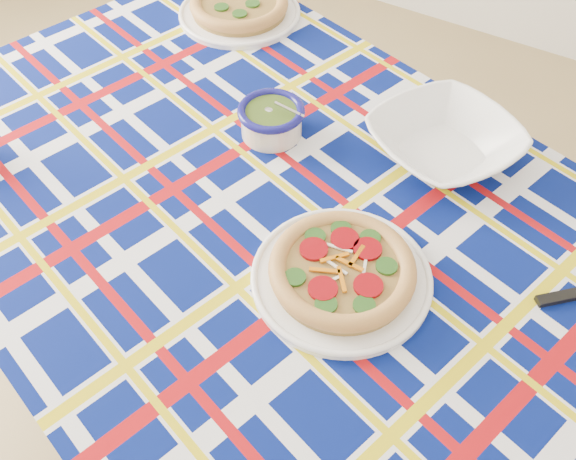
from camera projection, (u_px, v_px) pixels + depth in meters
The scene contains 7 objects.
floor at pixel (183, 354), 1.82m from camera, with size 4.00×4.00×0.00m, color olive.
dining_table at pixel (276, 238), 1.21m from camera, with size 1.82×1.42×0.75m.
tablecloth at pixel (276, 230), 1.19m from camera, with size 1.63×1.03×0.11m, color #051158, non-canonical shape.
main_focaccia_plate at pixel (342, 270), 1.03m from camera, with size 0.31×0.31×0.06m, color olive, non-canonical shape.
pesto_bowl at pixel (271, 118), 1.26m from camera, with size 0.13×0.13×0.08m, color #283E10, non-canonical shape.
serving_bowl at pixel (444, 142), 1.22m from camera, with size 0.27×0.27×0.07m, color white.
second_focaccia_plate at pixel (239, 6), 1.55m from camera, with size 0.31×0.31×0.06m, color olive, non-canonical shape.
Camera 1 is at (0.72, -0.63, 1.61)m, focal length 40.00 mm.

